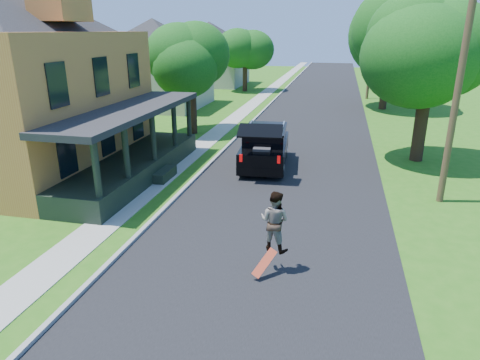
% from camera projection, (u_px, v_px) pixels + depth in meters
% --- Properties ---
extents(ground, '(140.00, 140.00, 0.00)m').
position_uv_depth(ground, '(259.00, 260.00, 12.34)').
color(ground, '#276213').
rests_on(ground, ground).
extents(street, '(8.00, 120.00, 0.02)m').
position_uv_depth(street, '(310.00, 122.00, 30.72)').
color(street, black).
rests_on(street, ground).
extents(curb, '(0.15, 120.00, 0.12)m').
position_uv_depth(curb, '(255.00, 120.00, 31.58)').
color(curb, gray).
rests_on(curb, ground).
extents(sidewalk, '(1.30, 120.00, 0.03)m').
position_uv_depth(sidewalk, '(235.00, 119.00, 31.91)').
color(sidewalk, '#9F9F97').
rests_on(sidewalk, ground).
extents(front_walk, '(6.50, 1.20, 0.03)m').
position_uv_depth(front_walk, '(82.00, 173.00, 19.87)').
color(front_walk, '#9F9F97').
rests_on(front_walk, ground).
extents(main_house, '(15.56, 15.56, 10.10)m').
position_uv_depth(main_house, '(2.00, 62.00, 18.94)').
color(main_house, '#C77C3A').
rests_on(main_house, ground).
extents(neighbor_house_mid, '(12.78, 12.78, 8.30)m').
position_uv_depth(neighbor_house_mid, '(154.00, 56.00, 35.87)').
color(neighbor_house_mid, '#B5B0A0').
rests_on(neighbor_house_mid, ground).
extents(neighbor_house_far, '(12.78, 12.78, 8.30)m').
position_uv_depth(neighbor_house_far, '(210.00, 49.00, 50.58)').
color(neighbor_house_far, '#B5B0A0').
rests_on(neighbor_house_far, ground).
extents(black_suv, '(2.42, 5.44, 2.47)m').
position_uv_depth(black_suv, '(265.00, 147.00, 20.59)').
color(black_suv, black).
rests_on(black_suv, ground).
extents(skateboarder, '(0.97, 0.85, 1.69)m').
position_uv_depth(skateboarder, '(275.00, 221.00, 11.41)').
color(skateboarder, black).
rests_on(skateboarder, ground).
extents(skateboard, '(0.62, 0.64, 0.66)m').
position_uv_depth(skateboard, '(264.00, 264.00, 11.35)').
color(skateboard, '#AC290E').
rests_on(skateboard, ground).
extents(tree_left_mid, '(5.54, 5.74, 7.37)m').
position_uv_depth(tree_left_mid, '(190.00, 54.00, 25.95)').
color(tree_left_mid, black).
rests_on(tree_left_mid, ground).
extents(tree_left_far, '(4.93, 4.84, 7.42)m').
position_uv_depth(tree_left_far, '(245.00, 44.00, 44.77)').
color(tree_left_far, black).
rests_on(tree_left_far, ground).
extents(tree_right_near, '(5.51, 5.36, 8.56)m').
position_uv_depth(tree_right_near, '(431.00, 42.00, 19.94)').
color(tree_right_near, black).
rests_on(tree_right_near, ground).
extents(tree_right_mid, '(7.99, 8.10, 10.13)m').
position_uv_depth(tree_right_mid, '(391.00, 29.00, 33.84)').
color(tree_right_mid, black).
rests_on(tree_right_mid, ground).
extents(tree_right_far, '(8.11, 8.26, 9.47)m').
position_uv_depth(tree_right_far, '(399.00, 33.00, 46.55)').
color(tree_right_far, black).
rests_on(tree_right_far, ground).
extents(utility_pole_near, '(1.53, 0.25, 9.42)m').
position_uv_depth(utility_pole_near, '(461.00, 73.00, 14.97)').
color(utility_pole_near, '#4F3825').
rests_on(utility_pole_near, ground).
extents(utility_pole_far, '(1.61, 0.26, 8.83)m').
position_uv_depth(utility_pole_far, '(371.00, 49.00, 39.76)').
color(utility_pole_far, '#4F3825').
rests_on(utility_pole_far, ground).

